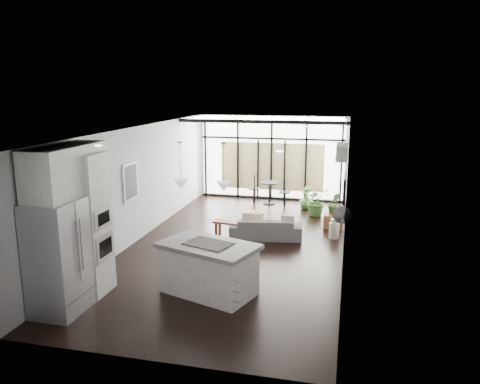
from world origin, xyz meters
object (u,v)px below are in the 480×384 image
at_px(fridge, 59,257).
at_px(tv, 345,189).
at_px(pouf, 255,219).
at_px(console_bench, 238,230).
at_px(island, 209,269).
at_px(sofa, 266,225).
at_px(milk_can, 334,229).

distance_m(fridge, tv, 6.74).
bearing_deg(pouf, fridge, -111.22).
distance_m(console_bench, pouf, 1.17).
xyz_separation_m(island, sofa, (0.45, 3.38, -0.13)).
bearing_deg(console_bench, island, -79.03).
xyz_separation_m(fridge, tv, (4.56, 4.95, 0.33)).
distance_m(pouf, milk_can, 2.24).
distance_m(island, milk_can, 4.36).
bearing_deg(milk_can, island, -119.33).
xyz_separation_m(sofa, console_bench, (-0.69, -0.12, -0.15)).
relative_size(console_bench, tv, 1.16).
bearing_deg(milk_can, pouf, 164.00).
height_order(pouf, tv, tv).
distance_m(console_bench, tv, 2.84).
distance_m(fridge, pouf, 6.12).
xyz_separation_m(console_bench, pouf, (0.21, 1.15, -0.01)).
xyz_separation_m(console_bench, milk_can, (2.37, 0.53, 0.04)).
bearing_deg(island, pouf, 109.47).
height_order(fridge, milk_can, fridge).
bearing_deg(sofa, tv, -179.75).
distance_m(fridge, console_bench, 4.98).
height_order(island, sofa, island).
bearing_deg(milk_can, console_bench, -167.35).
relative_size(console_bench, pouf, 2.65).
relative_size(sofa, console_bench, 1.41).
xyz_separation_m(island, pouf, (-0.02, 4.41, -0.29)).
distance_m(sofa, pouf, 1.14).
relative_size(island, milk_can, 3.50).
bearing_deg(fridge, pouf, 68.78).
relative_size(pouf, tv, 0.44).
xyz_separation_m(island, milk_can, (2.13, 3.80, -0.23)).
bearing_deg(pouf, sofa, -65.19).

